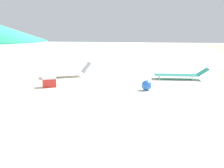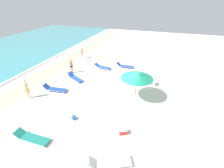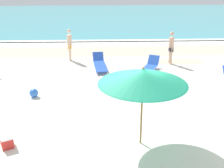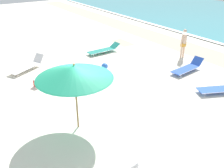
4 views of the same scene
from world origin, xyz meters
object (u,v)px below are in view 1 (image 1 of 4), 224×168
Objects in this scene: sun_lounger_beside_umbrella at (68,72)px; cooler_box at (49,82)px; sun_lounger_near_water_right at (181,75)px; beach_ball at (147,85)px.

sun_lounger_beside_umbrella reaches higher than cooler_box.
sun_lounger_beside_umbrella is 4.96m from sun_lounger_near_water_right.
sun_lounger_beside_umbrella is 3.67× the size of cooler_box.
sun_lounger_near_water_right reaches higher than cooler_box.
beach_ball is 0.60× the size of cooler_box.
sun_lounger_beside_umbrella reaches higher than beach_ball.
sun_lounger_near_water_right is 2.77m from beach_ball.
sun_lounger_near_water_right is 3.75× the size of cooler_box.
sun_lounger_near_water_right is (-0.04, 4.96, -0.01)m from sun_lounger_beside_umbrella.
beach_ball is 3.65m from cooler_box.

